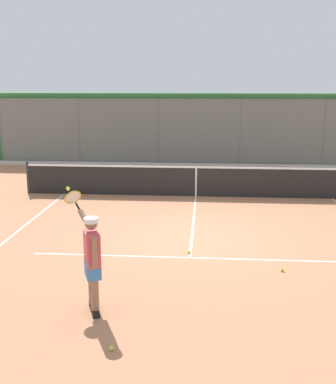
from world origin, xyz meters
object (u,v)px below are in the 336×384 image
at_px(tennis_ball_near_net, 111,348).
at_px(tennis_ball_near_baseline, 189,252).
at_px(tennis_ball_by_sideline, 282,270).
at_px(tennis_player, 92,258).

bearing_deg(tennis_ball_near_net, tennis_ball_near_baseline, -103.39).
xyz_separation_m(tennis_ball_near_baseline, tennis_ball_by_sideline, (-1.83, 0.85, 0.00)).
xyz_separation_m(tennis_player, tennis_ball_by_sideline, (-3.26, -1.90, -0.87)).
height_order(tennis_player, tennis_ball_near_baseline, tennis_player).
height_order(tennis_player, tennis_ball_by_sideline, tennis_player).
bearing_deg(tennis_ball_near_net, tennis_ball_by_sideline, -132.30).
bearing_deg(tennis_ball_by_sideline, tennis_player, 30.22).
relative_size(tennis_player, tennis_ball_near_net, 28.03).
bearing_deg(tennis_ball_near_baseline, tennis_player, 62.56).
distance_m(tennis_ball_near_net, tennis_ball_near_baseline, 3.99).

